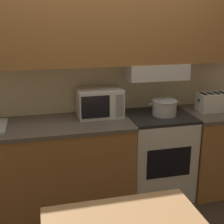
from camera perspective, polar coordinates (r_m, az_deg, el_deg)
The scene contains 8 objects.
ground_plane at distance 3.69m, azimuth -2.94°, elevation -13.18°, with size 16.00×16.00×0.00m, color #3D2D23.
wall_back at distance 3.15m, azimuth -2.84°, elevation 10.21°, with size 5.34×0.38×2.55m.
lower_counter_main at distance 3.15m, azimuth -12.85°, elevation -9.96°, with size 1.76×0.65×0.89m.
lower_counter_right_stub at distance 3.62m, azimuth 17.21°, elevation -6.62°, with size 0.54×0.65×0.89m.
stove_range at distance 3.38m, azimuth 8.24°, elevation -7.75°, with size 0.65×0.61×0.89m.
cooking_pot at distance 3.20m, azimuth 9.56°, elevation 0.89°, with size 0.33×0.25×0.16m.
microwave at distance 3.12m, azimuth -2.30°, elevation 1.76°, with size 0.44×0.32×0.28m.
toaster at distance 3.47m, azimuth 17.89°, elevation 1.77°, with size 0.32×0.19×0.19m.
Camera 1 is at (-0.58, -3.14, 1.85)m, focal length 50.00 mm.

